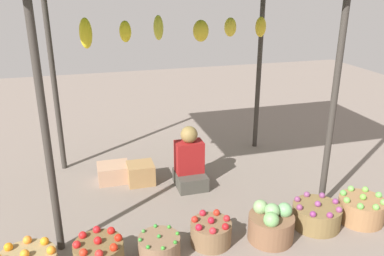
% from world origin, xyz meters
% --- Properties ---
extents(ground_plane, '(14.00, 14.00, 0.00)m').
position_xyz_m(ground_plane, '(0.00, 0.00, 0.00)').
color(ground_plane, gray).
extents(market_stall_structure, '(3.16, 2.13, 2.40)m').
position_xyz_m(market_stall_structure, '(-0.00, 0.00, 2.18)').
color(market_stall_structure, '#38332D').
rests_on(market_stall_structure, ground).
extents(vendor_person, '(0.36, 0.44, 0.78)m').
position_xyz_m(vendor_person, '(0.11, -0.03, 0.30)').
color(vendor_person, '#424039').
rests_on(vendor_person, ground).
extents(basket_red_tomatoes, '(0.44, 0.44, 0.35)m').
position_xyz_m(basket_red_tomatoes, '(-1.08, -1.33, 0.15)').
color(basket_red_tomatoes, brown).
rests_on(basket_red_tomatoes, ground).
extents(basket_green_chilies, '(0.39, 0.39, 0.26)m').
position_xyz_m(basket_green_chilies, '(-0.54, -1.32, 0.11)').
color(basket_green_chilies, '#7E5F46').
rests_on(basket_green_chilies, ground).
extents(basket_red_apples, '(0.40, 0.40, 0.29)m').
position_xyz_m(basket_red_apples, '(-0.01, -1.23, 0.12)').
color(basket_red_apples, brown).
rests_on(basket_red_apples, ground).
extents(basket_cabbages, '(0.45, 0.45, 0.40)m').
position_xyz_m(basket_cabbages, '(0.58, -1.33, 0.17)').
color(basket_cabbages, brown).
rests_on(basket_cabbages, ground).
extents(basket_purple_onions, '(0.50, 0.50, 0.29)m').
position_xyz_m(basket_purple_onions, '(1.15, -1.25, 0.12)').
color(basket_purple_onions, brown).
rests_on(basket_purple_onions, ground).
extents(basket_green_apples, '(0.48, 0.48, 0.31)m').
position_xyz_m(basket_green_apples, '(1.66, -1.29, 0.13)').
color(basket_green_apples, '#986C45').
rests_on(basket_green_apples, ground).
extents(wooden_crate_near_vendor, '(0.33, 0.31, 0.26)m').
position_xyz_m(wooden_crate_near_vendor, '(-0.47, 0.19, 0.13)').
color(wooden_crate_near_vendor, '#A07849').
rests_on(wooden_crate_near_vendor, ground).
extents(wooden_crate_stacked_rear, '(0.40, 0.33, 0.22)m').
position_xyz_m(wooden_crate_stacked_rear, '(-0.80, 0.35, 0.11)').
color(wooden_crate_stacked_rear, tan).
rests_on(wooden_crate_stacked_rear, ground).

